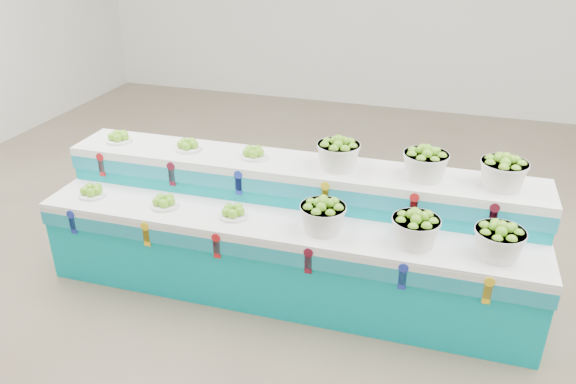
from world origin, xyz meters
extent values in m
plane|color=brown|center=(0.00, 0.00, 0.00)|extent=(10.00, 10.00, 0.00)
cylinder|color=white|center=(-1.89, -0.37, 0.77)|extent=(0.23, 0.23, 0.10)
cylinder|color=white|center=(-1.22, -0.36, 0.77)|extent=(0.23, 0.23, 0.10)
cylinder|color=white|center=(-0.63, -0.35, 0.77)|extent=(0.23, 0.23, 0.10)
cylinder|color=white|center=(-1.90, 0.12, 1.07)|extent=(0.23, 0.23, 0.10)
cylinder|color=white|center=(-1.23, 0.13, 1.07)|extent=(0.23, 0.23, 0.10)
cylinder|color=white|center=(-0.63, 0.14, 1.07)|extent=(0.23, 0.23, 0.10)
camera|label=1|loc=(0.92, -3.86, 2.85)|focal=34.87mm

